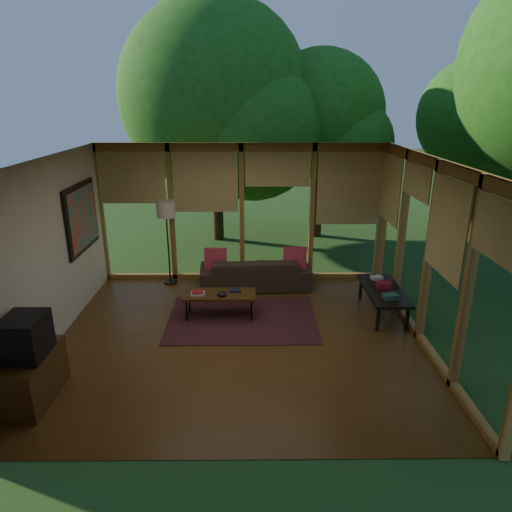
{
  "coord_description": "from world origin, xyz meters",
  "views": [
    {
      "loc": [
        0.2,
        -6.2,
        3.47
      ],
      "look_at": [
        0.26,
        0.7,
        1.09
      ],
      "focal_mm": 32.0,
      "sensor_mm": 36.0,
      "label": 1
    }
  ],
  "objects_px": {
    "television": "(25,337)",
    "side_console": "(383,291)",
    "media_cabinet": "(31,377)",
    "coffee_table": "(219,295)",
    "floor_lamp": "(166,214)",
    "sofa": "(255,272)"
  },
  "relations": [
    {
      "from": "television",
      "to": "side_console",
      "type": "height_order",
      "value": "television"
    },
    {
      "from": "side_console",
      "to": "media_cabinet",
      "type": "bearing_deg",
      "value": -154.86
    },
    {
      "from": "media_cabinet",
      "to": "television",
      "type": "relative_size",
      "value": 1.82
    },
    {
      "from": "media_cabinet",
      "to": "coffee_table",
      "type": "bearing_deg",
      "value": 46.03
    },
    {
      "from": "television",
      "to": "floor_lamp",
      "type": "height_order",
      "value": "floor_lamp"
    },
    {
      "from": "floor_lamp",
      "to": "coffee_table",
      "type": "bearing_deg",
      "value": -54.14
    },
    {
      "from": "television",
      "to": "side_console",
      "type": "relative_size",
      "value": 0.39
    },
    {
      "from": "floor_lamp",
      "to": "side_console",
      "type": "bearing_deg",
      "value": -20.26
    },
    {
      "from": "media_cabinet",
      "to": "side_console",
      "type": "bearing_deg",
      "value": 25.14
    },
    {
      "from": "sofa",
      "to": "television",
      "type": "relative_size",
      "value": 3.8
    },
    {
      "from": "coffee_table",
      "to": "side_console",
      "type": "height_order",
      "value": "side_console"
    },
    {
      "from": "side_console",
      "to": "coffee_table",
      "type": "bearing_deg",
      "value": -178.23
    },
    {
      "from": "floor_lamp",
      "to": "coffee_table",
      "type": "distance_m",
      "value": 2.11
    },
    {
      "from": "sofa",
      "to": "coffee_table",
      "type": "xyz_separation_m",
      "value": [
        -0.6,
        -1.27,
        0.09
      ]
    },
    {
      "from": "floor_lamp",
      "to": "sofa",
      "type": "bearing_deg",
      "value": -7.65
    },
    {
      "from": "television",
      "to": "coffee_table",
      "type": "xyz_separation_m",
      "value": [
        2.1,
        2.2,
        -0.46
      ]
    },
    {
      "from": "coffee_table",
      "to": "sofa",
      "type": "bearing_deg",
      "value": 64.76
    },
    {
      "from": "media_cabinet",
      "to": "side_console",
      "type": "relative_size",
      "value": 0.71
    },
    {
      "from": "floor_lamp",
      "to": "side_console",
      "type": "distance_m",
      "value": 4.2
    },
    {
      "from": "floor_lamp",
      "to": "side_console",
      "type": "xyz_separation_m",
      "value": [
        3.83,
        -1.41,
        -1.0
      ]
    },
    {
      "from": "side_console",
      "to": "television",
      "type": "bearing_deg",
      "value": -154.76
    },
    {
      "from": "side_console",
      "to": "floor_lamp",
      "type": "bearing_deg",
      "value": 159.74
    }
  ]
}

